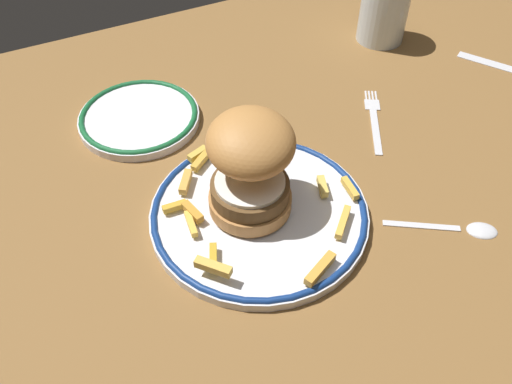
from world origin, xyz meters
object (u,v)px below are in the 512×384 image
at_px(water_glass, 383,13).
at_px(dinner_plate, 256,214).
at_px(fork, 374,119).
at_px(spoon, 470,228).
at_px(side_plate, 139,117).
at_px(burger, 250,165).

bearing_deg(water_glass, dinner_plate, -144.07).
distance_m(fork, spoon, 0.22).
height_order(fork, spoon, spoon).
xyz_separation_m(dinner_plate, side_plate, (-0.07, 0.24, -0.00)).
height_order(side_plate, fork, side_plate).
height_order(dinner_plate, spoon, dinner_plate).
distance_m(dinner_plate, side_plate, 0.25).
bearing_deg(spoon, burger, 146.31).
bearing_deg(spoon, side_plate, 127.72).
xyz_separation_m(dinner_plate, spoon, (0.22, -0.13, -0.00)).
bearing_deg(dinner_plate, fork, 21.10).
bearing_deg(side_plate, spoon, -52.28).
relative_size(fork, spoon, 1.08).
distance_m(water_glass, fork, 0.23).
bearing_deg(fork, side_plate, 154.19).
xyz_separation_m(water_glass, fork, (-0.14, -0.18, -0.04)).
xyz_separation_m(side_plate, fork, (0.30, -0.15, -0.01)).
bearing_deg(side_plate, fork, -25.81).
xyz_separation_m(side_plate, spoon, (0.28, -0.36, -0.00)).
distance_m(dinner_plate, fork, 0.25).
xyz_separation_m(burger, spoon, (0.22, -0.14, -0.07)).
height_order(burger, side_plate, burger).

